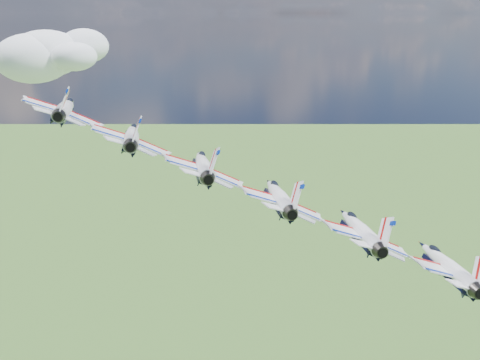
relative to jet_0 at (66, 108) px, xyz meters
name	(u,v)px	position (x,y,z in m)	size (l,w,h in m)	color
cloud_far	(70,58)	(19.91, 208.25, -7.17)	(56.45, 44.35, 22.18)	white
jet_0	(66,108)	(0.00, 0.00, 0.00)	(10.78, 15.96, 4.77)	white
jet_1	(132,135)	(8.01, -6.93, -3.24)	(10.78, 15.96, 4.77)	white
jet_2	(203,165)	(16.02, -13.86, -6.49)	(10.78, 15.96, 4.77)	white
jet_3	(278,196)	(24.03, -20.79, -9.73)	(10.78, 15.96, 4.77)	white
jet_4	(359,229)	(32.04, -27.73, -12.98)	(10.78, 15.96, 4.77)	white
jet_5	(446,265)	(40.05, -34.66, -16.22)	(10.78, 15.96, 4.77)	white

